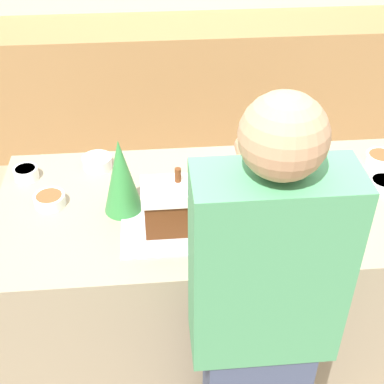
% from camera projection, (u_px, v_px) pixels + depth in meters
% --- Properties ---
extents(ground_plane, '(12.00, 12.00, 0.00)m').
position_uv_depth(ground_plane, '(213.00, 336.00, 2.78)').
color(ground_plane, gray).
extents(back_cabinet_block, '(6.00, 0.60, 0.93)m').
position_uv_depth(back_cabinet_block, '(184.00, 85.00, 4.10)').
color(back_cabinet_block, '#9E7547').
rests_on(back_cabinet_block, ground_plane).
extents(kitchen_island, '(1.87, 0.88, 0.88)m').
position_uv_depth(kitchen_island, '(215.00, 276.00, 2.51)').
color(kitchen_island, gray).
rests_on(kitchen_island, ground_plane).
extents(baking_tray, '(0.36, 0.33, 0.01)m').
position_uv_depth(baking_tray, '(167.00, 228.00, 2.11)').
color(baking_tray, '#B2B2BC').
rests_on(baking_tray, kitchen_island).
extents(gingerbread_house, '(0.19, 0.15, 0.26)m').
position_uv_depth(gingerbread_house, '(167.00, 206.00, 2.04)').
color(gingerbread_house, '#5B2D14').
rests_on(gingerbread_house, baking_tray).
extents(decorative_tree, '(0.16, 0.16, 0.33)m').
position_uv_depth(decorative_tree, '(121.00, 176.00, 2.11)').
color(decorative_tree, '#33843D').
rests_on(decorative_tree, kitchen_island).
extents(candy_bowl_behind_tray, '(0.13, 0.13, 0.04)m').
position_uv_depth(candy_bowl_behind_tray, '(384.00, 183.00, 2.32)').
color(candy_bowl_behind_tray, white).
rests_on(candy_bowl_behind_tray, kitchen_island).
extents(candy_bowl_near_tray_left, '(0.13, 0.13, 0.05)m').
position_uv_depth(candy_bowl_near_tray_left, '(218.00, 170.00, 2.39)').
color(candy_bowl_near_tray_left, white).
rests_on(candy_bowl_near_tray_left, kitchen_island).
extents(candy_bowl_far_right, '(0.14, 0.14, 0.05)m').
position_uv_depth(candy_bowl_far_right, '(381.00, 158.00, 2.47)').
color(candy_bowl_far_right, white).
rests_on(candy_bowl_far_right, kitchen_island).
extents(candy_bowl_far_left, '(0.13, 0.13, 0.05)m').
position_uv_depth(candy_bowl_far_left, '(97.00, 162.00, 2.44)').
color(candy_bowl_far_left, silver).
rests_on(candy_bowl_far_left, kitchen_island).
extents(candy_bowl_beside_tree, '(0.11, 0.11, 0.05)m').
position_uv_depth(candy_bowl_beside_tree, '(300.00, 190.00, 2.27)').
color(candy_bowl_beside_tree, white).
rests_on(candy_bowl_beside_tree, kitchen_island).
extents(candy_bowl_front_corner, '(0.11, 0.11, 0.05)m').
position_uv_depth(candy_bowl_front_corner, '(26.00, 173.00, 2.37)').
color(candy_bowl_front_corner, white).
rests_on(candy_bowl_front_corner, kitchen_island).
extents(candy_bowl_center_rear, '(0.13, 0.13, 0.05)m').
position_uv_depth(candy_bowl_center_rear, '(50.00, 200.00, 2.22)').
color(candy_bowl_center_rear, white).
rests_on(candy_bowl_center_rear, kitchen_island).
extents(cookbook, '(0.18, 0.16, 0.02)m').
position_uv_depth(cookbook, '(287.00, 155.00, 2.52)').
color(cookbook, '#B23338').
rests_on(cookbook, kitchen_island).
extents(person, '(0.45, 0.56, 1.71)m').
position_uv_depth(person, '(260.00, 328.00, 1.72)').
color(person, '#424C6B').
rests_on(person, ground_plane).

